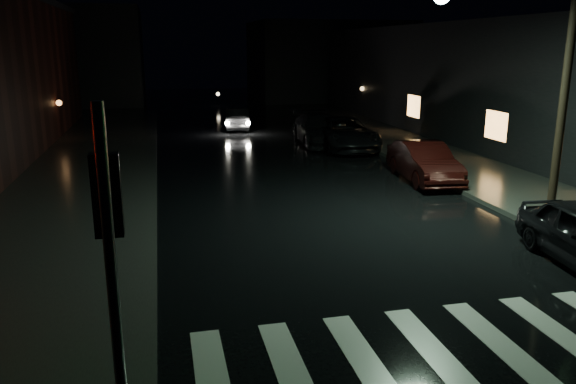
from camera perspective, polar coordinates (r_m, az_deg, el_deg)
sidewalk_left at (r=21.75m, az=-21.11°, el=0.97°), size 6.00×44.00×0.15m
sidewalk_right at (r=24.50m, az=16.13°, el=2.82°), size 4.00×44.00×0.15m
building_right at (r=31.27m, az=24.42°, el=9.97°), size 10.00×40.00×6.00m
building_far_left at (r=52.63m, az=-22.41°, el=12.64°), size 14.00×10.00×8.00m
building_far_right at (r=54.32m, az=4.15°, el=13.16°), size 14.00×10.00×7.00m
crosswalk at (r=10.08m, az=17.70°, el=-14.80°), size 9.00×3.00×0.01m
signal_pole_corner at (r=6.43m, az=-15.23°, el=-16.79°), size 0.68×0.61×4.20m
utility_pole at (r=17.52m, az=24.93°, el=12.51°), size 4.92×0.44×8.00m
parked_car_b at (r=21.18m, az=13.65°, el=2.98°), size 1.90×4.47×1.43m
parked_car_c at (r=28.56m, az=3.18°, el=6.39°), size 2.46×5.39×1.53m
parked_car_d at (r=27.34m, az=5.68°, el=5.95°), size 2.67×5.50×1.51m
oncoming_car at (r=33.91m, az=-5.14°, el=7.43°), size 1.84×3.99×1.27m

